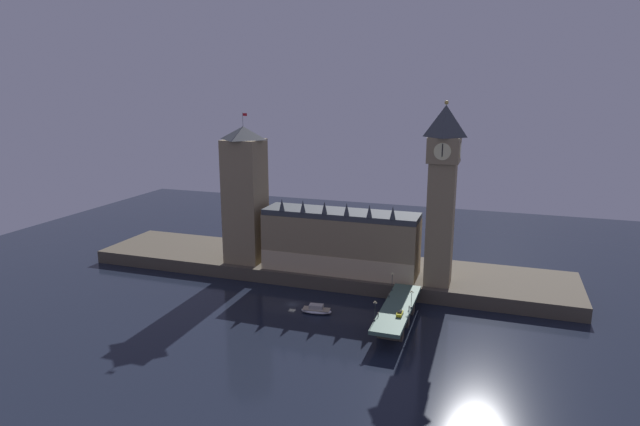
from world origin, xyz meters
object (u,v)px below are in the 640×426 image
Objects in this scene: car_southbound_lead at (400,313)px; street_lamp_far at (392,279)px; boat_upstream at (316,310)px; street_lamp_near at (375,308)px; clock_tower at (442,191)px; pedestrian_mid_walk at (409,308)px; pedestrian_far_rail at (389,295)px; street_lamp_mid at (411,297)px; victoria_tower at (245,195)px; pedestrian_near_rail at (378,314)px.

car_southbound_lead is 0.57× the size of street_lamp_far.
street_lamp_near is at bearing -29.84° from boat_upstream.
clock_tower reaches higher than street_lamp_near.
street_lamp_far is at bearing 119.68° from pedestrian_mid_walk.
pedestrian_far_rail is 12.40m from street_lamp_mid.
victoria_tower is 9.24× the size of street_lamp_far.
car_southbound_lead is at bearing -13.44° from boat_upstream.
pedestrian_near_rail is 15.04m from street_lamp_mid.
pedestrian_far_rail is at bearing 88.96° from street_lamp_near.
boat_upstream is at bearing 156.59° from pedestrian_near_rail.
victoria_tower reaches higher than pedestrian_far_rail.
pedestrian_far_rail is at bearing 114.49° from car_southbound_lead.
street_lamp_near is (72.19, -49.29, -25.30)m from victoria_tower.
victoria_tower is 16.15× the size of car_southbound_lead.
street_lamp_near is (-0.40, -3.51, 3.48)m from pedestrian_near_rail.
boat_upstream is (46.04, -34.29, -35.57)m from victoria_tower.
pedestrian_far_rail reaches higher than car_southbound_lead.
street_lamp_mid is at bearing 78.44° from pedestrian_mid_walk.
pedestrian_far_rail is 22.29m from street_lamp_near.
boat_upstream is at bearing -36.67° from victoria_tower.
pedestrian_near_rail is 0.15× the size of boat_upstream.
clock_tower is 40.20× the size of pedestrian_near_rail.
pedestrian_near_rail reaches higher than pedestrian_far_rail.
victoria_tower is 92.68m from street_lamp_mid.
car_southbound_lead is 0.63× the size of street_lamp_mid.
street_lamp_far is 0.60× the size of boat_upstream.
car_southbound_lead is (79.42, -42.26, -29.01)m from victoria_tower.
pedestrian_far_rail is (72.59, -27.27, -28.78)m from victoria_tower.
clock_tower is 54.44m from car_southbound_lead.
victoria_tower is 5.53× the size of boat_upstream.
street_lamp_far is (-15.41, -16.90, -32.93)m from clock_tower.
pedestrian_near_rail is 0.28× the size of street_lamp_mid.
car_southbound_lead is 10.74m from street_lamp_near.
street_lamp_near is at bearing -126.67° from pedestrian_mid_walk.
street_lamp_mid is (2.68, 7.70, 3.41)m from car_southbound_lead.
pedestrian_far_rail is (-6.83, 14.99, 0.22)m from car_southbound_lead.
victoria_tower is 39.75× the size of pedestrian_mid_walk.
pedestrian_mid_walk is 12.98m from pedestrian_far_rail.
street_lamp_mid is at bearing -56.07° from street_lamp_far.
pedestrian_near_rail is 26.18m from street_lamp_far.
pedestrian_mid_walk is at bearing -3.59° from boat_upstream.
pedestrian_near_rail is (72.59, -45.78, -28.77)m from victoria_tower.
pedestrian_mid_walk is at bearing -24.09° from victoria_tower.
clock_tower is at bearing -1.93° from victoria_tower.
pedestrian_near_rail is at bearing 83.49° from street_lamp_near.
street_lamp_near is (-0.40, -22.01, 3.49)m from pedestrian_far_rail.
pedestrian_mid_walk is at bearing -60.32° from street_lamp_far.
victoria_tower reaches higher than street_lamp_mid.
victoria_tower is 37.34× the size of pedestrian_far_rail.
car_southbound_lead is at bearing -65.51° from pedestrian_far_rail.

